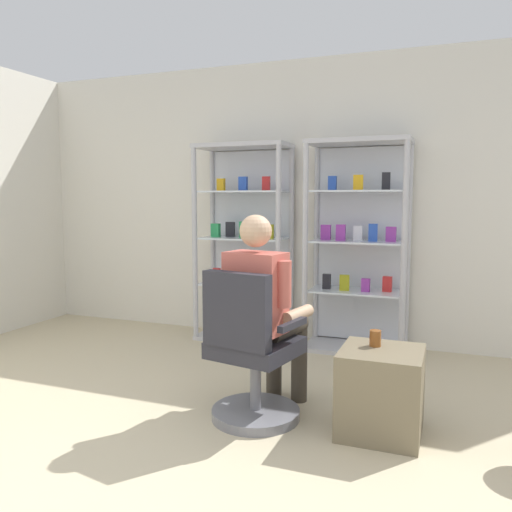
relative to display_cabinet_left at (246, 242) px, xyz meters
The scene contains 8 objects.
ground_plane 2.98m from the display_cabinet_left, 78.73° to the right, with size 7.20×7.20×0.00m, color #C6B793.
back_wall 0.71m from the display_cabinet_left, 23.24° to the left, with size 6.00×0.10×2.70m, color silver.
display_cabinet_left is the anchor object (origin of this frame).
display_cabinet_right 1.10m from the display_cabinet_left, ahead, with size 0.90×0.45×1.90m.
office_chair 2.04m from the display_cabinet_left, 67.00° to the right, with size 0.61×0.57×0.96m.
seated_shopkeeper 1.84m from the display_cabinet_left, 64.11° to the right, with size 0.54×0.61×1.29m.
storage_crate 2.39m from the display_cabinet_left, 47.42° to the right, with size 0.47×0.47×0.51m, color #72664C.
tea_glass 2.23m from the display_cabinet_left, 47.23° to the right, with size 0.07×0.07×0.10m, color brown.
Camera 1 is at (1.35, -1.93, 1.39)m, focal length 36.32 mm.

